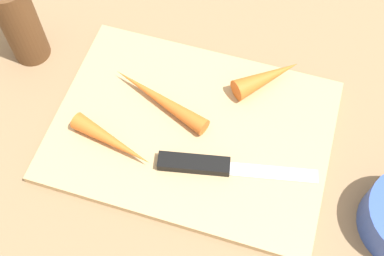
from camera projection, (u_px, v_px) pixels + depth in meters
The scene contains 7 objects.
ground_plane at pixel (192, 132), 0.65m from camera, with size 1.40×1.40×0.00m, color #8C6D4C.
cutting_board at pixel (192, 130), 0.65m from camera, with size 0.36×0.26×0.01m, color tan.
knife at pixel (204, 165), 0.61m from camera, with size 0.20×0.06×0.01m.
carrot_longest at pixel (159, 99), 0.65m from camera, with size 0.02×0.02×0.15m, color orange.
carrot_medium at pixel (112, 141), 0.62m from camera, with size 0.02×0.02×0.12m, color orange.
carrot_shortest at pixel (267, 77), 0.66m from camera, with size 0.03×0.03×0.10m, color orange.
pepper_grinder at pixel (20, 23), 0.66m from camera, with size 0.05×0.05×0.13m, color brown.
Camera 1 is at (-0.09, 0.30, 0.57)m, focal length 45.83 mm.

